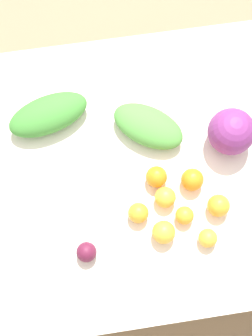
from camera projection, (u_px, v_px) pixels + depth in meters
name	position (u px, v px, depth m)	size (l,w,h in m)	color
ground_plane	(126.00, 213.00, 2.44)	(8.00, 8.00, 0.00)	#937A5B
dining_table	(126.00, 177.00, 1.80)	(1.25, 1.10, 0.77)	silver
cabbage_purple	(231.00, 132.00, 1.66)	(0.17, 0.17, 0.17)	#7A2D75
greens_bunch_scallion	(48.00, 115.00, 1.72)	(0.30, 0.15, 0.10)	#3D8433
greens_bunch_dandelion	(148.00, 126.00, 1.71)	(0.27, 0.15, 0.09)	#4C933D
beet_root	(86.00, 252.00, 1.58)	(0.07, 0.07, 0.07)	#5B1933
orange_0	(192.00, 180.00, 1.65)	(0.08, 0.08, 0.08)	orange
orange_1	(165.00, 197.00, 1.64)	(0.08, 0.08, 0.08)	#F9A833
orange_2	(185.00, 215.00, 1.62)	(0.06, 0.06, 0.06)	orange
orange_3	(164.00, 232.00, 1.60)	(0.08, 0.08, 0.08)	#F9A833
orange_4	(208.00, 238.00, 1.60)	(0.07, 0.07, 0.07)	#F9A833
orange_5	(156.00, 177.00, 1.66)	(0.08, 0.08, 0.08)	orange
orange_6	(138.00, 213.00, 1.62)	(0.07, 0.07, 0.07)	orange
orange_7	(218.00, 206.00, 1.62)	(0.08, 0.08, 0.08)	orange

